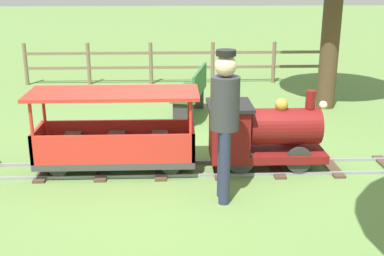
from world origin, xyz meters
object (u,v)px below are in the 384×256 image
object	(u,v)px
passenger_car	(116,139)
conductor_person	(225,115)
locomotive	(261,132)
park_bench	(192,93)

from	to	relation	value
passenger_car	conductor_person	world-z (taller)	conductor_person
locomotive	conductor_person	world-z (taller)	conductor_person
passenger_car	locomotive	bearing A→B (deg)	90.00
locomotive	conductor_person	bearing A→B (deg)	-33.30
locomotive	passenger_car	distance (m)	1.77
passenger_car	conductor_person	distance (m)	1.57
conductor_person	park_bench	bearing A→B (deg)	-176.29
locomotive	passenger_car	world-z (taller)	passenger_car
park_bench	locomotive	bearing A→B (deg)	17.77
locomotive	park_bench	distance (m)	2.45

